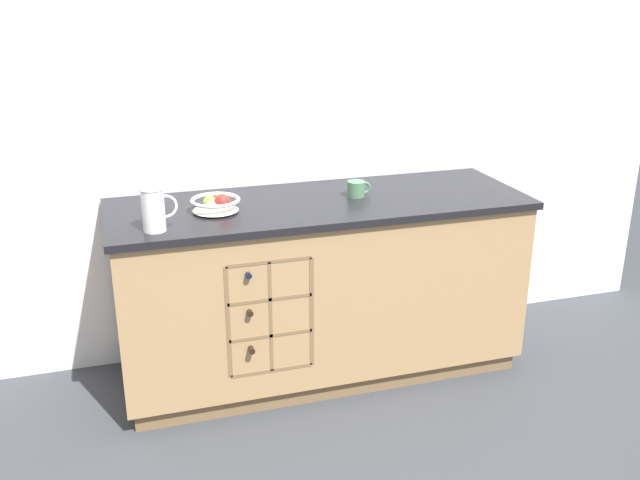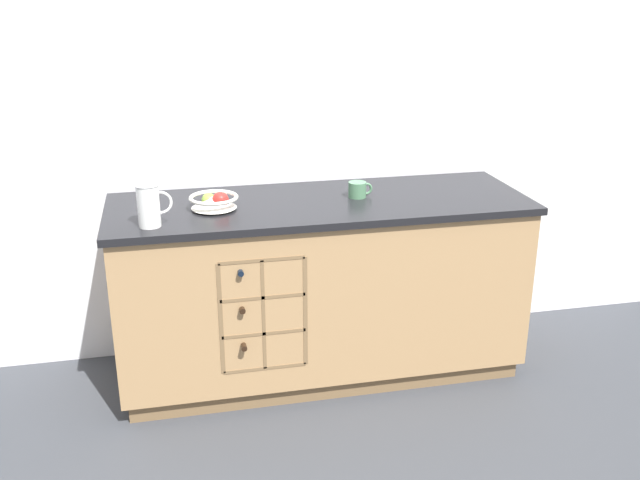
# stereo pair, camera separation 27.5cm
# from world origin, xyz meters

# --- Properties ---
(ground_plane) EXTENTS (14.00, 14.00, 0.00)m
(ground_plane) POSITION_xyz_m (0.00, 0.00, 0.00)
(ground_plane) COLOR #383A3F
(back_wall) EXTENTS (4.41, 0.06, 2.55)m
(back_wall) POSITION_xyz_m (0.00, 0.40, 1.27)
(back_wall) COLOR white
(back_wall) RESTS_ON ground_plane
(kitchen_island) EXTENTS (2.05, 0.73, 0.93)m
(kitchen_island) POSITION_xyz_m (-0.00, -0.00, 0.47)
(kitchen_island) COLOR brown
(kitchen_island) RESTS_ON ground_plane
(fruit_bowl) EXTENTS (0.23, 0.23, 0.09)m
(fruit_bowl) POSITION_xyz_m (-0.51, -0.03, 0.97)
(fruit_bowl) COLOR silver
(fruit_bowl) RESTS_ON kitchen_island
(white_pitcher) EXTENTS (0.16, 0.10, 0.19)m
(white_pitcher) POSITION_xyz_m (-0.81, -0.22, 1.03)
(white_pitcher) COLOR white
(white_pitcher) RESTS_ON kitchen_island
(ceramic_mug) EXTENTS (0.12, 0.09, 0.08)m
(ceramic_mug) POSITION_xyz_m (0.20, 0.02, 0.97)
(ceramic_mug) COLOR #4C7A56
(ceramic_mug) RESTS_ON kitchen_island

